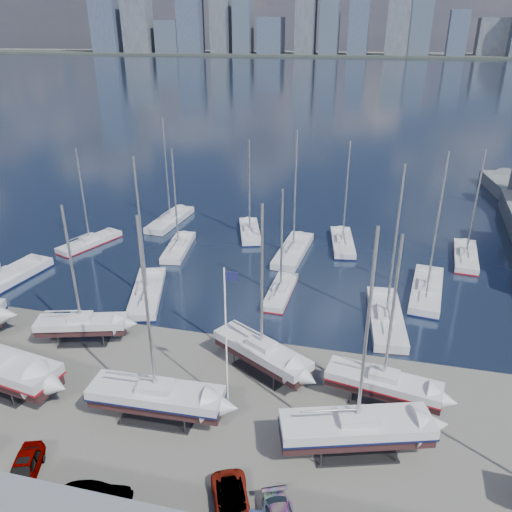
# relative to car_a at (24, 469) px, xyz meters

# --- Properties ---
(ground) EXTENTS (1400.00, 1400.00, 0.00)m
(ground) POSITION_rel_car_a_xyz_m (6.58, 8.88, -0.74)
(ground) COLOR #605E59
(ground) RESTS_ON ground
(water) EXTENTS (1400.00, 600.00, 0.40)m
(water) POSITION_rel_car_a_xyz_m (6.58, 318.88, -0.89)
(water) COLOR #1B2740
(water) RESTS_ON ground
(far_shore) EXTENTS (1400.00, 80.00, 2.20)m
(far_shore) POSITION_rel_car_a_xyz_m (6.58, 578.88, 0.36)
(far_shore) COLOR #2D332D
(far_shore) RESTS_ON ground
(skyline) EXTENTS (639.14, 43.80, 107.69)m
(skyline) POSITION_rel_car_a_xyz_m (-1.25, 572.63, 38.35)
(skyline) COLOR #475166
(skyline) RESTS_ON far_shore
(sailboat_cradle_2) EXTENTS (8.45, 4.45, 13.49)m
(sailboat_cradle_2) POSITION_rel_car_a_xyz_m (-4.60, 14.86, 1.21)
(sailboat_cradle_2) COLOR #2D2D33
(sailboat_cradle_2) RESTS_ON ground
(sailboat_cradle_3) EXTENTS (10.15, 3.18, 16.23)m
(sailboat_cradle_3) POSITION_rel_car_a_xyz_m (6.23, 7.05, 1.34)
(sailboat_cradle_3) COLOR #2D2D33
(sailboat_cradle_3) RESTS_ON ground
(sailboat_cradle_4) EXTENTS (9.24, 6.88, 15.10)m
(sailboat_cradle_4) POSITION_rel_car_a_xyz_m (12.55, 14.34, 1.29)
(sailboat_cradle_4) COLOR #2D2D33
(sailboat_cradle_4) RESTS_ON ground
(sailboat_cradle_5) EXTENTS (10.80, 5.88, 16.75)m
(sailboat_cradle_5) POSITION_rel_car_a_xyz_m (20.76, 7.18, 1.37)
(sailboat_cradle_5) COLOR #2D2D33
(sailboat_cradle_5) RESTS_ON ground
(sailboat_cradle_6) EXTENTS (9.06, 4.00, 14.30)m
(sailboat_cradle_6) POSITION_rel_car_a_xyz_m (22.51, 12.56, 1.24)
(sailboat_cradle_6) COLOR #2D2D33
(sailboat_cradle_6) RESTS_ON ground
(sailboat_moored_0) EXTENTS (5.37, 12.73, 18.45)m
(sailboat_moored_0) POSITION_rel_car_a_xyz_m (-19.77, 23.05, -0.43)
(sailboat_moored_0) COLOR black
(sailboat_moored_0) RESTS_ON water
(sailboat_moored_1) EXTENTS (5.72, 9.56, 13.82)m
(sailboat_moored_1) POSITION_rel_car_a_xyz_m (-16.23, 35.79, -0.43)
(sailboat_moored_1) COLOR black
(sailboat_moored_1) RESTS_ON water
(sailboat_moored_2) EXTENTS (3.82, 11.09, 16.46)m
(sailboat_moored_2) POSITION_rel_car_a_xyz_m (-8.85, 46.26, -0.42)
(sailboat_moored_2) COLOR black
(sailboat_moored_2) RESTS_ON water
(sailboat_moored_3) EXTENTS (6.17, 11.29, 16.27)m
(sailboat_moored_3) POSITION_rel_car_a_xyz_m (-2.47, 24.17, -0.43)
(sailboat_moored_3) COLOR black
(sailboat_moored_3) RESTS_ON water
(sailboat_moored_4) EXTENTS (3.87, 9.65, 14.17)m
(sailboat_moored_4) POSITION_rel_car_a_xyz_m (-3.83, 36.86, -0.42)
(sailboat_moored_4) COLOR black
(sailboat_moored_4) RESTS_ON water
(sailboat_moored_5) EXTENTS (5.35, 9.78, 14.09)m
(sailboat_moored_5) POSITION_rel_car_a_xyz_m (3.95, 44.59, -0.43)
(sailboat_moored_5) COLOR black
(sailboat_moored_5) RESTS_ON water
(sailboat_moored_6) EXTENTS (2.65, 8.55, 12.67)m
(sailboat_moored_6) POSITION_rel_car_a_xyz_m (11.59, 28.00, -0.43)
(sailboat_moored_6) COLOR black
(sailboat_moored_6) RESTS_ON water
(sailboat_moored_7) EXTENTS (3.92, 11.28, 16.73)m
(sailboat_moored_7) POSITION_rel_car_a_xyz_m (11.14, 39.14, -0.42)
(sailboat_moored_7) COLOR black
(sailboat_moored_7) RESTS_ON water
(sailboat_moored_8) EXTENTS (4.23, 10.20, 14.79)m
(sailboat_moored_8) POSITION_rel_car_a_xyz_m (17.15, 43.50, -0.43)
(sailboat_moored_8) COLOR black
(sailboat_moored_8) RESTS_ON water
(sailboat_moored_9) EXTENTS (4.13, 11.39, 16.84)m
(sailboat_moored_9) POSITION_rel_car_a_xyz_m (22.87, 24.91, -0.42)
(sailboat_moored_9) COLOR black
(sailboat_moored_9) RESTS_ON water
(sailboat_moored_10) EXTENTS (4.50, 11.45, 16.66)m
(sailboat_moored_10) POSITION_rel_car_a_xyz_m (27.24, 31.92, -0.43)
(sailboat_moored_10) COLOR black
(sailboat_moored_10) RESTS_ON water
(sailboat_moored_11) EXTENTS (3.74, 10.07, 14.71)m
(sailboat_moored_11) POSITION_rel_car_a_xyz_m (32.72, 42.67, -0.43)
(sailboat_moored_11) COLOR black
(sailboat_moored_11) RESTS_ON water
(car_a) EXTENTS (3.08, 4.68, 1.48)m
(car_a) POSITION_rel_car_a_xyz_m (0.00, 0.00, 0.00)
(car_a) COLOR gray
(car_a) RESTS_ON ground
(car_b) EXTENTS (4.93, 2.80, 1.54)m
(car_b) POSITION_rel_car_a_xyz_m (5.50, -1.10, 0.03)
(car_b) COLOR gray
(car_b) RESTS_ON ground
(car_c) EXTENTS (3.90, 5.24, 1.32)m
(car_c) POSITION_rel_car_a_xyz_m (13.80, 0.70, -0.08)
(car_c) COLOR gray
(car_c) RESTS_ON ground
(flagpole) EXTENTS (1.05, 0.12, 11.87)m
(flagpole) POSITION_rel_car_a_xyz_m (11.00, 9.74, 6.09)
(flagpole) COLOR white
(flagpole) RESTS_ON ground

